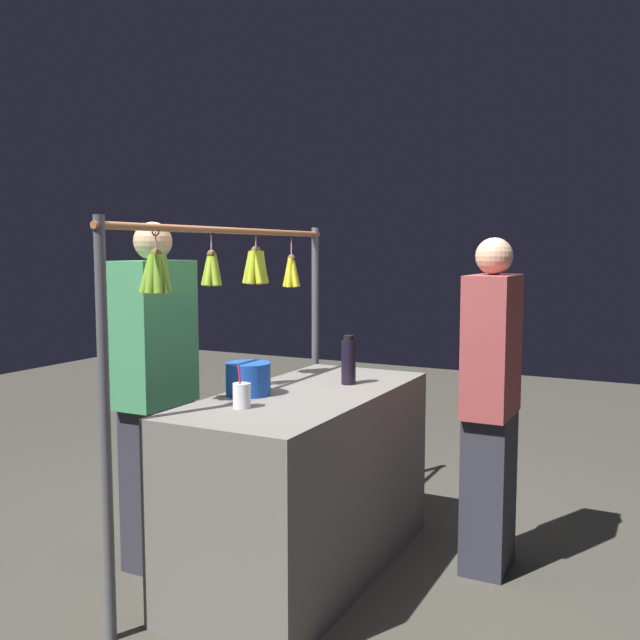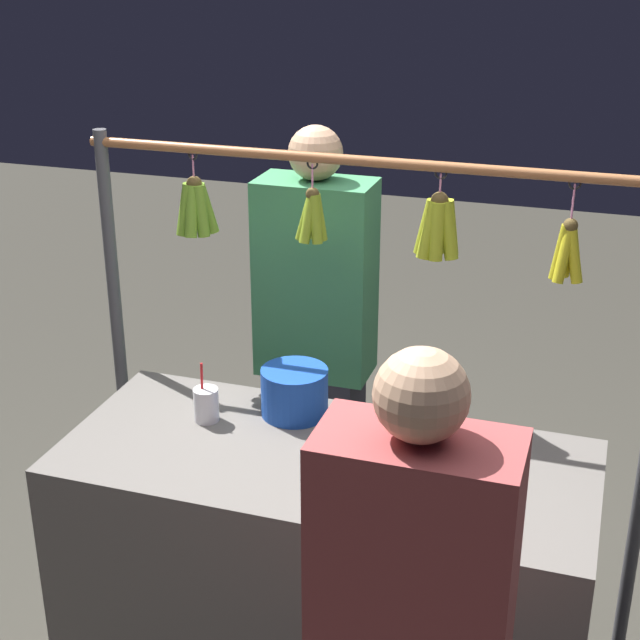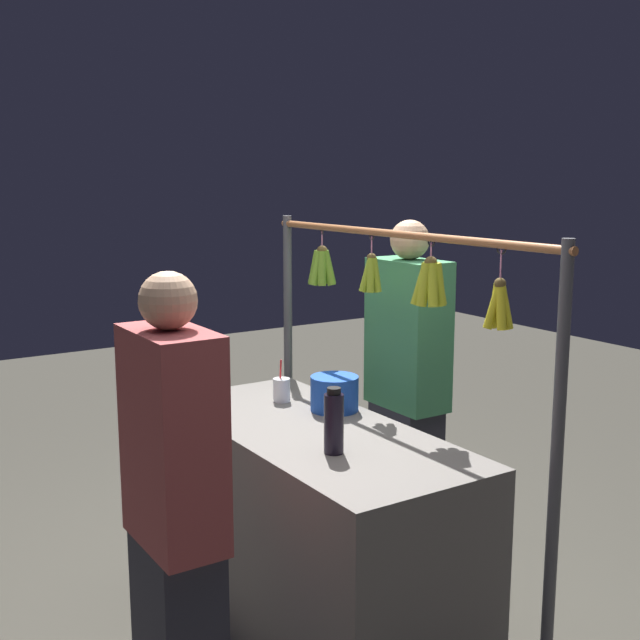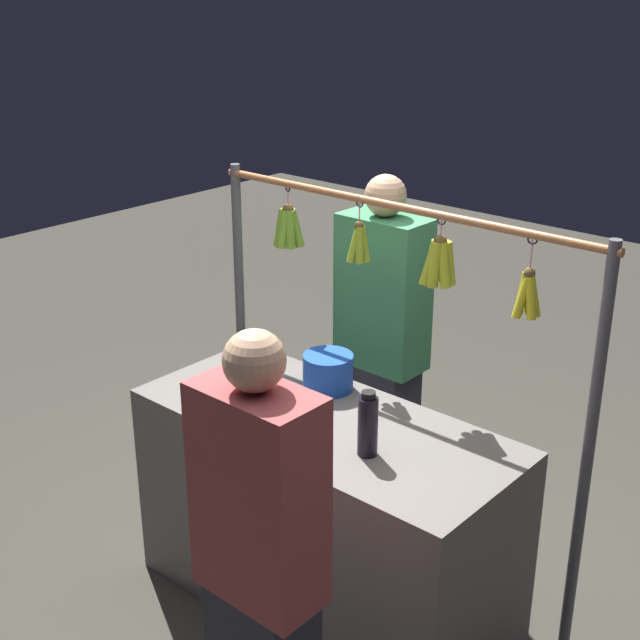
% 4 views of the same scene
% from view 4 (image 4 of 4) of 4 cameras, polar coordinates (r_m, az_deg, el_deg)
% --- Properties ---
extents(ground_plane, '(12.00, 12.00, 0.00)m').
position_cam_4_polar(ground_plane, '(3.94, 0.28, -17.87)').
color(ground_plane, '#3D3B33').
extents(market_counter, '(1.55, 0.69, 0.88)m').
position_cam_4_polar(market_counter, '(3.67, 0.29, -12.55)').
color(market_counter, '#66605B').
rests_on(market_counter, ground).
extents(display_rack, '(1.85, 0.15, 1.70)m').
position_cam_4_polar(display_rack, '(3.60, 4.43, 0.53)').
color(display_rack, '#4C4C51').
rests_on(display_rack, ground).
extents(water_bottle, '(0.07, 0.07, 0.25)m').
position_cam_4_polar(water_bottle, '(3.16, 3.11, -6.79)').
color(water_bottle, black).
rests_on(water_bottle, market_counter).
extents(blue_bucket, '(0.21, 0.21, 0.15)m').
position_cam_4_polar(blue_bucket, '(3.65, 0.52, -3.38)').
color(blue_bucket, '#1A49B4').
rests_on(blue_bucket, market_counter).
extents(drink_cup, '(0.08, 0.08, 0.19)m').
position_cam_4_polar(drink_cup, '(3.72, -3.59, -3.23)').
color(drink_cup, silver).
rests_on(drink_cup, market_counter).
extents(vendor_person, '(0.40, 0.22, 1.70)m').
position_cam_4_polar(vendor_person, '(4.08, 3.97, -2.44)').
color(vendor_person, '#2D2D38').
rests_on(vendor_person, ground).
extents(customer_person, '(0.39, 0.21, 1.62)m').
position_cam_4_polar(customer_person, '(2.76, -3.84, -16.60)').
color(customer_person, '#2D2D38').
rests_on(customer_person, ground).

